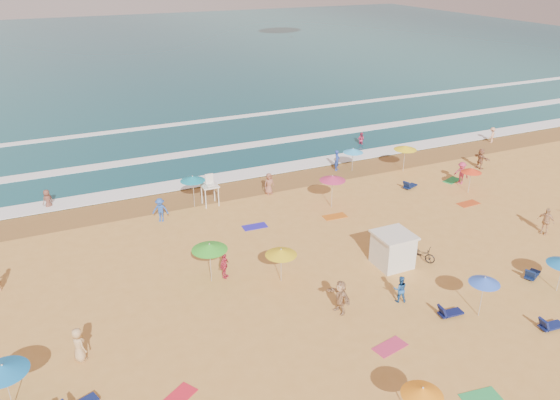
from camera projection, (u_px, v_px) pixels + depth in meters
name	position (u px, v px, depth m)	size (l,w,h in m)	color
ground	(359.00, 249.00, 35.09)	(220.00, 220.00, 0.00)	gold
ocean	(126.00, 52.00, 104.74)	(220.00, 140.00, 0.18)	#0C4756
wet_sand	(279.00, 181.00, 45.45)	(220.00, 220.00, 0.00)	olive
surf_foam	(242.00, 149.00, 52.73)	(200.00, 18.70, 0.05)	white
cabana	(393.00, 250.00, 32.87)	(2.00, 2.00, 2.00)	silver
cabana_roof	(394.00, 235.00, 32.43)	(2.20, 2.20, 0.12)	silver
bicycle	(421.00, 254.00, 33.55)	(0.64, 1.84, 0.97)	black
lifeguard_stand	(210.00, 192.00, 40.79)	(1.20, 1.20, 2.10)	white
beach_umbrellas	(353.00, 217.00, 34.58)	(57.98, 27.24, 0.82)	blue
loungers	(536.00, 247.00, 34.93)	(54.28, 18.66, 0.34)	#101B52
towels	(451.00, 245.00, 35.52)	(42.21, 21.11, 0.03)	red
beachgoers	(343.00, 207.00, 38.77)	(45.58, 26.86, 2.14)	#223A9E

